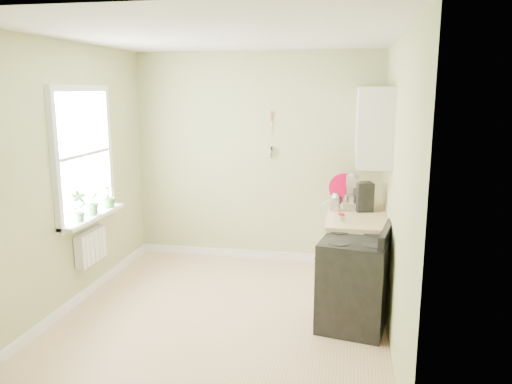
% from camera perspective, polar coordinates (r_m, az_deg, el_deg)
% --- Properties ---
extents(floor, '(3.20, 3.60, 0.02)m').
position_cam_1_polar(floor, '(5.17, -3.76, -14.01)').
color(floor, tan).
rests_on(floor, ground).
extents(ceiling, '(3.20, 3.60, 0.02)m').
position_cam_1_polar(ceiling, '(4.68, -4.22, 17.56)').
color(ceiling, white).
rests_on(ceiling, wall_back).
extents(wall_back, '(3.20, 0.02, 2.70)m').
position_cam_1_polar(wall_back, '(6.48, 0.05, 3.90)').
color(wall_back, '#B2B87D').
rests_on(wall_back, floor).
extents(wall_left, '(0.02, 3.60, 2.70)m').
position_cam_1_polar(wall_left, '(5.37, -20.85, 1.50)').
color(wall_left, '#B2B87D').
rests_on(wall_left, floor).
extents(wall_right, '(0.02, 3.60, 2.70)m').
position_cam_1_polar(wall_right, '(4.61, 15.78, 0.26)').
color(wall_right, '#B2B87D').
rests_on(wall_right, floor).
extents(base_cabinets, '(0.60, 1.60, 0.87)m').
position_cam_1_polar(base_cabinets, '(5.79, 11.37, -6.59)').
color(base_cabinets, white).
rests_on(base_cabinets, floor).
extents(countertop, '(0.64, 1.60, 0.04)m').
position_cam_1_polar(countertop, '(5.67, 11.45, -2.22)').
color(countertop, beige).
rests_on(countertop, base_cabinets).
extents(upper_cabinets, '(0.35, 1.40, 0.80)m').
position_cam_1_polar(upper_cabinets, '(5.62, 13.22, 7.52)').
color(upper_cabinets, white).
rests_on(upper_cabinets, wall_right).
extents(window, '(0.06, 1.14, 1.44)m').
position_cam_1_polar(window, '(5.58, -19.17, 4.06)').
color(window, white).
rests_on(window, wall_left).
extents(window_sill, '(0.18, 1.14, 0.04)m').
position_cam_1_polar(window_sill, '(5.67, -18.08, -2.66)').
color(window_sill, white).
rests_on(window_sill, wall_left).
extents(radiator, '(0.12, 0.50, 0.35)m').
position_cam_1_polar(radiator, '(5.73, -18.37, -5.96)').
color(radiator, white).
rests_on(radiator, wall_left).
extents(wall_utensils, '(0.02, 0.14, 0.58)m').
position_cam_1_polar(wall_utensils, '(6.40, 1.77, 5.72)').
color(wall_utensils, beige).
rests_on(wall_utensils, wall_back).
extents(stove, '(0.73, 0.80, 0.98)m').
position_cam_1_polar(stove, '(4.90, 11.20, -10.00)').
color(stove, black).
rests_on(stove, floor).
extents(stand_mixer, '(0.20, 0.33, 0.39)m').
position_cam_1_polar(stand_mixer, '(5.73, 10.93, -0.15)').
color(stand_mixer, '#B2B2B7').
rests_on(stand_mixer, countertop).
extents(kettle, '(0.20, 0.11, 0.20)m').
position_cam_1_polar(kettle, '(5.56, 9.03, -1.14)').
color(kettle, silver).
rests_on(kettle, countertop).
extents(coffee_maker, '(0.22, 0.24, 0.32)m').
position_cam_1_polar(coffee_maker, '(5.61, 12.18, -0.60)').
color(coffee_maker, black).
rests_on(coffee_maker, countertop).
extents(red_tray, '(0.35, 0.06, 0.34)m').
position_cam_1_polar(red_tray, '(5.98, 9.97, 0.47)').
color(red_tray, '#A70127').
rests_on(red_tray, countertop).
extents(jar, '(0.07, 0.07, 0.07)m').
position_cam_1_polar(jar, '(5.15, 9.72, -2.87)').
color(jar, '#BCB597').
rests_on(jar, countertop).
extents(plant_a, '(0.21, 0.21, 0.33)m').
position_cam_1_polar(plant_a, '(5.37, -19.59, -1.49)').
color(plant_a, '#36682C').
rests_on(plant_a, window_sill).
extents(plant_b, '(0.14, 0.17, 0.29)m').
position_cam_1_polar(plant_b, '(5.63, -18.10, -1.04)').
color(plant_b, '#36682C').
rests_on(plant_b, window_sill).
extents(plant_c, '(0.16, 0.16, 0.27)m').
position_cam_1_polar(plant_c, '(5.93, -16.50, -0.44)').
color(plant_c, '#36682C').
rests_on(plant_c, window_sill).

